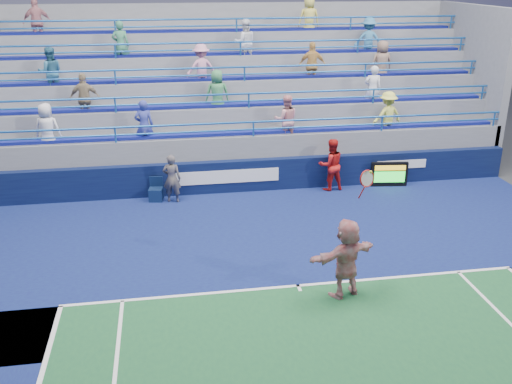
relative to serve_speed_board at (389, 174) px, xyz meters
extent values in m
plane|color=#333538|center=(-4.68, -6.12, -0.44)|extent=(120.00, 120.00, 0.00)
cube|color=#111855|center=(-4.68, -3.92, -0.43)|extent=(18.00, 8.40, 0.02)
cube|color=white|center=(-4.68, -6.12, -0.42)|extent=(11.00, 0.10, 0.01)
cube|color=white|center=(-4.68, -6.22, -0.42)|extent=(0.08, 0.30, 0.01)
cube|color=#090E33|center=(-4.68, 0.38, 0.11)|extent=(18.00, 0.30, 1.10)
cube|color=white|center=(-5.68, 0.22, 0.16)|extent=(3.60, 0.02, 0.45)
cube|color=white|center=(0.52, 0.22, 0.26)|extent=(1.80, 0.02, 0.30)
cube|color=slate|center=(-4.68, 3.33, 0.11)|extent=(18.00, 5.60, 1.10)
cube|color=slate|center=(-4.68, 3.33, 0.49)|extent=(18.00, 5.60, 1.85)
cube|color=navy|center=(-4.68, 0.98, 1.46)|extent=(17.40, 0.45, 0.10)
cylinder|color=#1E5BA5|center=(-4.68, 0.58, 1.91)|extent=(18.00, 0.07, 0.07)
cube|color=slate|center=(-4.68, 3.83, 0.86)|extent=(18.00, 4.60, 2.60)
cube|color=navy|center=(-4.68, 1.98, 2.21)|extent=(17.40, 0.45, 0.10)
cylinder|color=#1E5BA5|center=(-4.68, 1.58, 2.66)|extent=(18.00, 0.07, 0.07)
cube|color=slate|center=(-4.68, 4.33, 1.24)|extent=(18.00, 3.60, 3.35)
cube|color=navy|center=(-4.68, 2.98, 2.96)|extent=(17.40, 0.45, 0.10)
cylinder|color=#1E5BA5|center=(-4.68, 2.58, 3.41)|extent=(18.00, 0.07, 0.07)
cube|color=slate|center=(-4.68, 4.83, 1.61)|extent=(18.00, 2.60, 4.10)
cube|color=navy|center=(-4.68, 3.98, 3.71)|extent=(17.40, 0.45, 0.10)
cylinder|color=#1E5BA5|center=(-4.68, 3.58, 4.16)|extent=(18.00, 0.07, 0.07)
cube|color=slate|center=(-4.68, 5.33, 1.99)|extent=(18.00, 1.60, 4.85)
cube|color=navy|center=(-4.68, 4.98, 4.46)|extent=(17.40, 0.45, 0.10)
cylinder|color=#1E5BA5|center=(-4.68, 4.58, 4.91)|extent=(18.00, 0.07, 0.07)
imported|color=#303890|center=(-8.26, 0.98, 1.84)|extent=(0.62, 0.41, 1.70)
imported|color=tan|center=(-2.09, 2.98, 3.34)|extent=(1.05, 0.57, 1.70)
imported|color=#836757|center=(0.59, 2.98, 3.34)|extent=(0.85, 0.57, 1.70)
imported|color=#E2E659|center=(0.16, 0.98, 1.84)|extent=(1.21, 0.86, 1.70)
imported|color=#E1D257|center=(-1.76, 4.98, 4.84)|extent=(0.83, 0.54, 1.70)
imported|color=white|center=(-4.45, 3.98, 4.09)|extent=(0.83, 0.65, 1.70)
imported|color=#2C6685|center=(-11.36, 2.98, 3.34)|extent=(0.91, 0.76, 1.70)
imported|color=gray|center=(-10.19, 1.98, 2.59)|extent=(1.00, 0.42, 1.70)
imported|color=silver|center=(-0.08, 1.98, 2.59)|extent=(0.69, 0.52, 1.70)
imported|color=teal|center=(0.37, 3.98, 4.09)|extent=(1.21, 0.85, 1.70)
imported|color=#3B834F|center=(-5.72, 1.98, 2.59)|extent=(0.86, 0.59, 1.70)
imported|color=pink|center=(-3.48, 0.98, 1.84)|extent=(0.87, 0.70, 1.70)
imported|color=silver|center=(-11.33, 0.98, 1.84)|extent=(0.90, 0.66, 1.70)
imported|color=#397F5A|center=(-8.99, 3.98, 4.09)|extent=(0.65, 0.46, 1.70)
imported|color=#C47F86|center=(-11.97, 4.98, 4.84)|extent=(1.07, 0.64, 1.70)
imported|color=pink|center=(-6.18, 2.98, 3.34)|extent=(1.18, 0.79, 1.70)
cube|color=black|center=(0.00, 0.01, 0.00)|extent=(1.27, 0.29, 0.87)
cube|color=gold|center=(0.00, -0.07, 0.26)|extent=(1.07, 0.02, 0.17)
cube|color=#19E533|center=(0.00, -0.07, -0.07)|extent=(1.07, 0.02, 0.39)
cube|color=#0D1D3F|center=(-8.01, -0.04, -0.22)|extent=(0.49, 0.49, 0.43)
cube|color=#0D1D3F|center=(-8.01, 0.15, 0.16)|extent=(0.44, 0.11, 0.34)
imported|color=silver|center=(-3.71, -6.65, 0.51)|extent=(1.85, 1.13, 1.90)
torus|color=#A41914|center=(-3.36, -6.65, 2.41)|extent=(0.40, 0.22, 0.38)
cylinder|color=#A41914|center=(-3.46, -6.65, 2.10)|extent=(0.09, 0.22, 0.34)
sphere|color=#D0D832|center=(-3.31, -6.70, 2.58)|extent=(0.07, 0.07, 0.07)
imported|color=#141838|center=(-7.47, -0.23, 0.36)|extent=(0.65, 0.49, 1.60)
imported|color=red|center=(-2.11, 0.02, 0.46)|extent=(0.96, 0.79, 1.80)
camera|label=1|loc=(-7.60, -17.65, 6.58)|focal=40.00mm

